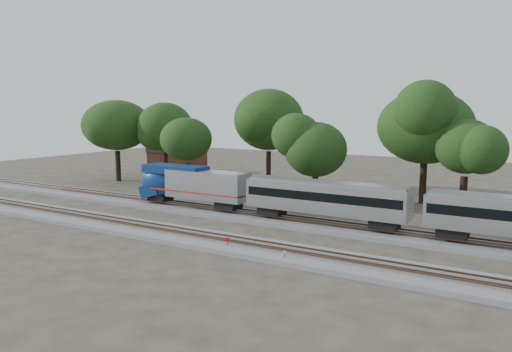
# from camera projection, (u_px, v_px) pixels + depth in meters

# --- Properties ---
(ground) EXTENTS (160.00, 160.00, 0.00)m
(ground) POSITION_uv_depth(u_px,v_px,m) (246.00, 234.00, 45.43)
(ground) COLOR #383328
(ground) RESTS_ON ground
(track_far) EXTENTS (160.00, 5.00, 0.73)m
(track_far) POSITION_uv_depth(u_px,v_px,m) (278.00, 220.00, 50.48)
(track_far) COLOR slate
(track_far) RESTS_ON ground
(track_near) EXTENTS (160.00, 5.00, 0.73)m
(track_near) POSITION_uv_depth(u_px,v_px,m) (220.00, 242.00, 42.02)
(track_near) COLOR slate
(track_near) RESTS_ON ground
(switch_stand_red) EXTENTS (0.35, 0.14, 1.14)m
(switch_stand_red) POSITION_uv_depth(u_px,v_px,m) (228.00, 242.00, 40.03)
(switch_stand_red) COLOR #512D19
(switch_stand_red) RESTS_ON ground
(switch_stand_white) EXTENTS (0.29, 0.10, 0.92)m
(switch_stand_white) POSITION_uv_depth(u_px,v_px,m) (285.00, 255.00, 37.03)
(switch_stand_white) COLOR #512D19
(switch_stand_white) RESTS_ON ground
(switch_lever) EXTENTS (0.50, 0.30, 0.30)m
(switch_lever) POSITION_uv_depth(u_px,v_px,m) (287.00, 263.00, 36.51)
(switch_lever) COLOR #512D19
(switch_lever) RESTS_ON ground
(brick_building) EXTENTS (9.39, 6.87, 4.35)m
(brick_building) POSITION_uv_depth(u_px,v_px,m) (177.00, 160.00, 89.89)
(brick_building) COLOR brown
(brick_building) RESTS_ON ground
(tree_0) EXTENTS (8.93, 8.93, 12.59)m
(tree_0) POSITION_uv_depth(u_px,v_px,m) (117.00, 125.00, 77.79)
(tree_0) COLOR black
(tree_0) RESTS_ON ground
(tree_1) EXTENTS (8.76, 8.76, 12.35)m
(tree_1) POSITION_uv_depth(u_px,v_px,m) (165.00, 127.00, 75.88)
(tree_1) COLOR black
(tree_1) RESTS_ON ground
(tree_2) EXTENTS (7.35, 7.35, 10.36)m
(tree_2) POSITION_uv_depth(u_px,v_px,m) (186.00, 139.00, 68.21)
(tree_2) COLOR black
(tree_2) RESTS_ON ground
(tree_3) EXTENTS (9.95, 9.95, 14.03)m
(tree_3) POSITION_uv_depth(u_px,v_px,m) (269.00, 120.00, 70.71)
(tree_3) COLOR black
(tree_3) RESTS_ON ground
(tree_4) EXTENTS (6.75, 6.75, 9.51)m
(tree_4) POSITION_uv_depth(u_px,v_px,m) (316.00, 150.00, 58.19)
(tree_4) COLOR black
(tree_4) RESTS_ON ground
(tree_5) EXTENTS (9.34, 9.34, 13.16)m
(tree_5) POSITION_uv_depth(u_px,v_px,m) (425.00, 127.00, 59.21)
(tree_5) COLOR black
(tree_5) RESTS_ON ground
(tree_6) EXTENTS (7.37, 7.37, 10.39)m
(tree_6) POSITION_uv_depth(u_px,v_px,m) (466.00, 147.00, 54.67)
(tree_6) COLOR black
(tree_6) RESTS_ON ground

